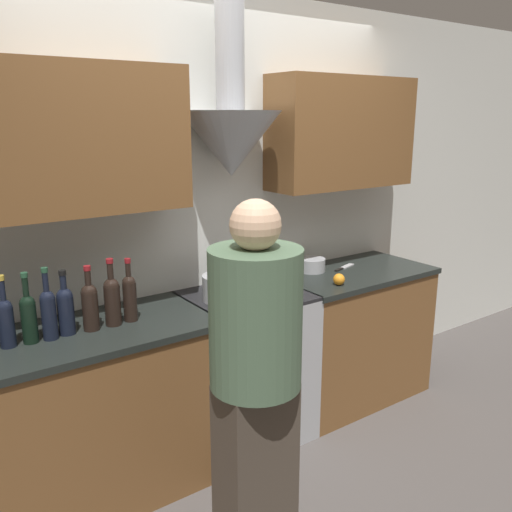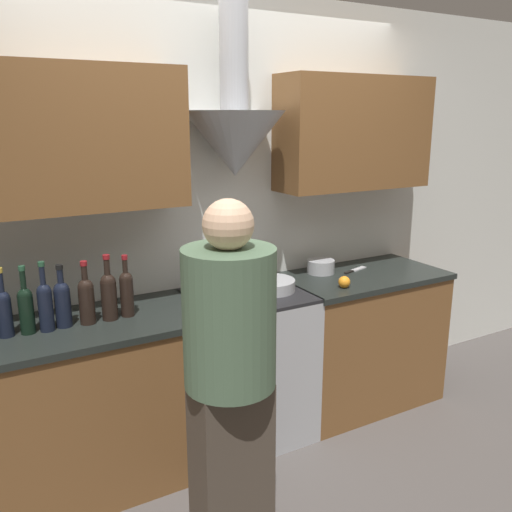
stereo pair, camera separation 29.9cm
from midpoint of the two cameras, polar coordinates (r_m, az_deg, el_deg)
name	(u,v)px [view 1 (the left image)]	position (r m, az deg, el deg)	size (l,w,h in m)	color
ground_plane	(279,460)	(3.30, -0.28, -20.71)	(12.00, 12.00, 0.00)	#4C4744
wall_back	(213,193)	(3.22, -7.18, 6.59)	(8.40, 0.57, 2.60)	silver
counter_left	(82,417)	(2.98, -20.71, -15.68)	(1.33, 0.62, 0.91)	brown
counter_right	(349,333)	(3.79, 7.56, -8.13)	(1.07, 0.62, 0.91)	brown
stove_range	(246,365)	(3.31, -3.67, -11.46)	(0.67, 0.60, 0.91)	#A8AAAF
wine_bottle_3	(6,320)	(2.71, -27.80, -6.01)	(0.07, 0.07, 0.33)	black
wine_bottle_4	(29,316)	(2.71, -25.80, -5.73)	(0.07, 0.07, 0.33)	black
wine_bottle_5	(48,311)	(2.71, -24.02, -5.40)	(0.07, 0.07, 0.34)	black
wine_bottle_6	(66,308)	(2.74, -22.42, -5.16)	(0.08, 0.08, 0.31)	black
wine_bottle_7	(90,304)	(2.75, -20.11, -4.83)	(0.08, 0.08, 0.32)	black
wine_bottle_8	(112,298)	(2.78, -17.93, -4.33)	(0.08, 0.08, 0.34)	black
wine_bottle_9	(130,295)	(2.81, -16.16, -4.05)	(0.07, 0.07, 0.32)	black
stock_pot	(224,287)	(3.04, -6.17, -3.35)	(0.25, 0.25, 0.14)	#A8AAAF
mixing_bowl	(268,285)	(3.20, -1.41, -3.07)	(0.29, 0.29, 0.07)	#A8AAAF
orange_fruit	(339,279)	(3.31, 6.19, -2.50)	(0.07, 0.07, 0.07)	orange
saucepan	(312,265)	(3.59, 3.52, -0.96)	(0.18, 0.18, 0.09)	#A8AAAF
chefs_knife	(344,267)	(3.69, 7.00, -1.23)	(0.22, 0.09, 0.01)	silver
person_foreground_left	(255,384)	(2.18, -4.09, -13.36)	(0.36, 0.36, 1.62)	#473D33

